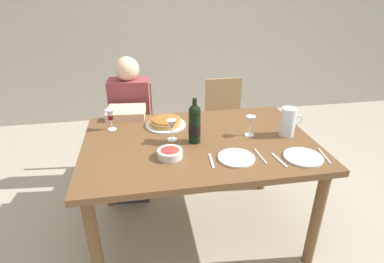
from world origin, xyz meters
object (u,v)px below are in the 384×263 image
(wine_glass_centre, at_px, (110,116))
(diner_left, at_px, (130,124))
(wine_glass_right_diner, at_px, (172,126))
(dinner_plate_right_setting, at_px, (303,157))
(wine_bottle, at_px, (195,124))
(chair_right, at_px, (225,118))
(chair_left, at_px, (133,125))
(wine_glass_left_diner, at_px, (250,122))
(water_pitcher, at_px, (288,123))
(dinner_plate_left_setting, at_px, (236,158))
(dining_table, at_px, (199,153))
(baked_tart, at_px, (166,122))
(salad_bowl, at_px, (170,153))

(wine_glass_centre, height_order, diner_left, diner_left)
(wine_glass_right_diner, bearing_deg, dinner_plate_right_setting, -26.69)
(wine_bottle, distance_m, wine_glass_right_diner, 0.15)
(wine_glass_centre, relative_size, chair_right, 0.17)
(diner_left, bearing_deg, wine_glass_right_diner, 119.87)
(wine_bottle, height_order, chair_left, wine_bottle)
(wine_glass_right_diner, xyz_separation_m, chair_right, (0.62, 0.87, -0.37))
(wine_glass_left_diner, height_order, chair_right, wine_glass_left_diner)
(water_pitcher, bearing_deg, dinner_plate_left_setting, -150.54)
(dinner_plate_right_setting, bearing_deg, wine_glass_right_diner, 153.31)
(chair_right, bearing_deg, dining_table, 62.93)
(diner_left, bearing_deg, chair_right, -159.82)
(wine_glass_right_diner, distance_m, dinner_plate_left_setting, 0.47)
(wine_glass_centre, xyz_separation_m, diner_left, (0.11, 0.40, -0.25))
(water_pitcher, xyz_separation_m, dinner_plate_left_setting, (-0.43, -0.24, -0.08))
(chair_left, distance_m, chair_right, 0.89)
(baked_tart, relative_size, chair_left, 0.34)
(baked_tart, xyz_separation_m, diner_left, (-0.27, 0.40, -0.17))
(chair_left, bearing_deg, chair_right, -174.30)
(wine_glass_centre, relative_size, dinner_plate_right_setting, 0.65)
(water_pitcher, relative_size, dinner_plate_right_setting, 0.85)
(baked_tart, bearing_deg, water_pitcher, -20.44)
(chair_left, bearing_deg, diner_left, 90.88)
(chair_left, bearing_deg, baked_tart, 116.85)
(dinner_plate_right_setting, distance_m, chair_right, 1.28)
(dining_table, height_order, chair_right, chair_right)
(dining_table, relative_size, chair_left, 1.72)
(salad_bowl, distance_m, wine_glass_left_diner, 0.60)
(baked_tart, distance_m, dinner_plate_left_setting, 0.65)
(water_pitcher, distance_m, dinner_plate_right_setting, 0.32)
(dinner_plate_right_setting, height_order, chair_left, chair_left)
(water_pitcher, height_order, chair_left, water_pitcher)
(dining_table, bearing_deg, chair_left, 116.01)
(baked_tart, bearing_deg, dining_table, -55.18)
(dining_table, height_order, water_pitcher, water_pitcher)
(baked_tart, relative_size, wine_glass_left_diner, 2.09)
(wine_bottle, relative_size, dinner_plate_right_setting, 1.30)
(salad_bowl, distance_m, diner_left, 0.90)
(water_pitcher, height_order, diner_left, diner_left)
(diner_left, bearing_deg, wine_glass_centre, 79.36)
(wine_glass_left_diner, height_order, dinner_plate_left_setting, wine_glass_left_diner)
(baked_tart, xyz_separation_m, dinner_plate_left_setting, (0.36, -0.54, -0.02))
(dinner_plate_right_setting, height_order, diner_left, diner_left)
(water_pitcher, distance_m, baked_tart, 0.85)
(wine_glass_right_diner, relative_size, diner_left, 0.12)
(salad_bowl, xyz_separation_m, wine_glass_right_diner, (0.04, 0.22, 0.07))
(dining_table, relative_size, wine_glass_left_diner, 10.74)
(baked_tart, distance_m, chair_right, 0.95)
(water_pitcher, distance_m, diner_left, 1.29)
(diner_left, bearing_deg, dinner_plate_right_setting, 140.94)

